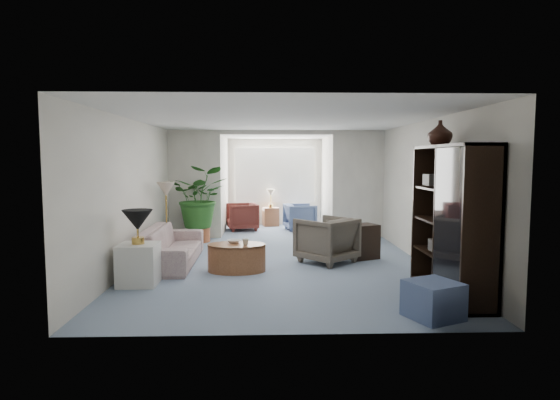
{
  "coord_description": "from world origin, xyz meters",
  "views": [
    {
      "loc": [
        -0.26,
        -7.69,
        1.83
      ],
      "look_at": [
        0.0,
        0.6,
        1.1
      ],
      "focal_mm": 29.65,
      "sensor_mm": 36.0,
      "label": 1
    }
  ],
  "objects_px": {
    "coffee_table": "(237,258)",
    "coffee_bowl": "(234,241)",
    "sofa": "(171,246)",
    "side_table_dark": "(362,241)",
    "sunroom_table": "(271,217)",
    "table_lamp": "(137,220)",
    "end_table": "(139,264)",
    "cabinet_urn": "(440,133)",
    "ottoman": "(433,300)",
    "wingback_chair": "(327,240)",
    "sunroom_chair_blue": "(300,217)",
    "framed_picture": "(429,167)",
    "entertainment_cabinet": "(451,221)",
    "floor_lamp": "(166,189)",
    "plant_pot": "(201,235)",
    "coffee_cup": "(245,242)",
    "sunroom_chair_maroon": "(242,217)"
  },
  "relations": [
    {
      "from": "floor_lamp",
      "to": "coffee_bowl",
      "type": "relative_size",
      "value": 1.61
    },
    {
      "from": "framed_picture",
      "to": "sunroom_chair_maroon",
      "type": "height_order",
      "value": "framed_picture"
    },
    {
      "from": "cabinet_urn",
      "to": "plant_pot",
      "type": "height_order",
      "value": "cabinet_urn"
    },
    {
      "from": "framed_picture",
      "to": "end_table",
      "type": "relative_size",
      "value": 0.83
    },
    {
      "from": "end_table",
      "to": "wingback_chair",
      "type": "distance_m",
      "value": 3.26
    },
    {
      "from": "wingback_chair",
      "to": "sunroom_chair_maroon",
      "type": "height_order",
      "value": "wingback_chair"
    },
    {
      "from": "sofa",
      "to": "sunroom_chair_blue",
      "type": "xyz_separation_m",
      "value": [
        2.55,
        3.83,
        0.02
      ]
    },
    {
      "from": "end_table",
      "to": "side_table_dark",
      "type": "height_order",
      "value": "side_table_dark"
    },
    {
      "from": "sofa",
      "to": "side_table_dark",
      "type": "distance_m",
      "value": 3.46
    },
    {
      "from": "framed_picture",
      "to": "sunroom_table",
      "type": "distance_m",
      "value": 5.84
    },
    {
      "from": "coffee_cup",
      "to": "plant_pot",
      "type": "height_order",
      "value": "coffee_cup"
    },
    {
      "from": "floor_lamp",
      "to": "ottoman",
      "type": "xyz_separation_m",
      "value": [
        3.88,
        -3.91,
        -1.04
      ]
    },
    {
      "from": "plant_pot",
      "to": "coffee_cup",
      "type": "bearing_deg",
      "value": -68.51
    },
    {
      "from": "coffee_table",
      "to": "coffee_bowl",
      "type": "xyz_separation_m",
      "value": [
        -0.05,
        0.1,
        0.25
      ]
    },
    {
      "from": "coffee_cup",
      "to": "side_table_dark",
      "type": "xyz_separation_m",
      "value": [
        2.11,
        1.02,
        -0.18
      ]
    },
    {
      "from": "floor_lamp",
      "to": "sunroom_chair_blue",
      "type": "relative_size",
      "value": 0.48
    },
    {
      "from": "end_table",
      "to": "side_table_dark",
      "type": "xyz_separation_m",
      "value": [
        3.64,
        1.7,
        0.01
      ]
    },
    {
      "from": "sunroom_chair_maroon",
      "to": "plant_pot",
      "type": "bearing_deg",
      "value": -37.62
    },
    {
      "from": "sofa",
      "to": "floor_lamp",
      "type": "height_order",
      "value": "floor_lamp"
    },
    {
      "from": "floor_lamp",
      "to": "coffee_cup",
      "type": "xyz_separation_m",
      "value": [
        1.62,
        -1.69,
        -0.75
      ]
    },
    {
      "from": "framed_picture",
      "to": "floor_lamp",
      "type": "distance_m",
      "value": 4.91
    },
    {
      "from": "ottoman",
      "to": "sunroom_chair_maroon",
      "type": "xyz_separation_m",
      "value": [
        -2.54,
        6.73,
        0.14
      ]
    },
    {
      "from": "end_table",
      "to": "sunroom_table",
      "type": "xyz_separation_m",
      "value": [
        2.0,
        5.93,
        -0.05
      ]
    },
    {
      "from": "side_table_dark",
      "to": "plant_pot",
      "type": "xyz_separation_m",
      "value": [
        -3.23,
        1.81,
        -0.16
      ]
    },
    {
      "from": "end_table",
      "to": "coffee_table",
      "type": "relative_size",
      "value": 0.64
    },
    {
      "from": "coffee_bowl",
      "to": "plant_pot",
      "type": "height_order",
      "value": "coffee_bowl"
    },
    {
      "from": "sofa",
      "to": "end_table",
      "type": "height_order",
      "value": "sofa"
    },
    {
      "from": "wingback_chair",
      "to": "sunroom_chair_blue",
      "type": "xyz_separation_m",
      "value": [
        -0.19,
        3.78,
        -0.06
      ]
    },
    {
      "from": "end_table",
      "to": "coffee_table",
      "type": "bearing_deg",
      "value": 29.37
    },
    {
      "from": "end_table",
      "to": "sunroom_chair_blue",
      "type": "height_order",
      "value": "sunroom_chair_blue"
    },
    {
      "from": "entertainment_cabinet",
      "to": "sofa",
      "type": "bearing_deg",
      "value": 154.4
    },
    {
      "from": "framed_picture",
      "to": "coffee_table",
      "type": "xyz_separation_m",
      "value": [
        -3.2,
        -0.12,
        -1.47
      ]
    },
    {
      "from": "sunroom_table",
      "to": "table_lamp",
      "type": "bearing_deg",
      "value": -108.63
    },
    {
      "from": "table_lamp",
      "to": "sofa",
      "type": "bearing_deg",
      "value": 81.57
    },
    {
      "from": "coffee_cup",
      "to": "wingback_chair",
      "type": "height_order",
      "value": "wingback_chair"
    },
    {
      "from": "sofa",
      "to": "cabinet_urn",
      "type": "xyz_separation_m",
      "value": [
        4.15,
        -1.49,
        1.88
      ]
    },
    {
      "from": "floor_lamp",
      "to": "coffee_bowl",
      "type": "distance_m",
      "value": 2.2
    },
    {
      "from": "table_lamp",
      "to": "sunroom_chair_maroon",
      "type": "relative_size",
      "value": 0.57
    },
    {
      "from": "cabinet_urn",
      "to": "sunroom_chair_maroon",
      "type": "distance_m",
      "value": 6.43
    },
    {
      "from": "coffee_bowl",
      "to": "side_table_dark",
      "type": "distance_m",
      "value": 2.46
    },
    {
      "from": "table_lamp",
      "to": "sunroom_chair_blue",
      "type": "relative_size",
      "value": 0.58
    },
    {
      "from": "cabinet_urn",
      "to": "ottoman",
      "type": "bearing_deg",
      "value": -111.49
    },
    {
      "from": "side_table_dark",
      "to": "sunroom_chair_blue",
      "type": "distance_m",
      "value": 3.59
    },
    {
      "from": "coffee_table",
      "to": "entertainment_cabinet",
      "type": "xyz_separation_m",
      "value": [
        2.97,
        -1.41,
        0.79
      ]
    },
    {
      "from": "ottoman",
      "to": "coffee_bowl",
      "type": "bearing_deg",
      "value": 135.42
    },
    {
      "from": "end_table",
      "to": "coffee_bowl",
      "type": "xyz_separation_m",
      "value": [
        1.33,
        0.88,
        0.18
      ]
    },
    {
      "from": "framed_picture",
      "to": "entertainment_cabinet",
      "type": "relative_size",
      "value": 0.25
    },
    {
      "from": "cabinet_urn",
      "to": "sunroom_chair_blue",
      "type": "bearing_deg",
      "value": 106.75
    },
    {
      "from": "coffee_bowl",
      "to": "cabinet_urn",
      "type": "bearing_deg",
      "value": -18.59
    },
    {
      "from": "coffee_table",
      "to": "coffee_bowl",
      "type": "bearing_deg",
      "value": 116.57
    }
  ]
}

